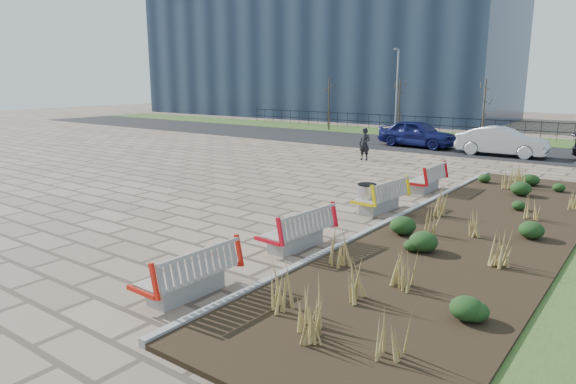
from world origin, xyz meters
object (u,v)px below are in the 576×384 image
Objects in this scene: bench_c at (380,195)px; lamp_west at (397,93)px; bench_d at (425,178)px; litter_bin at (367,199)px; car_blue at (417,133)px; car_silver at (502,141)px; bench_a at (186,271)px; bench_b at (296,228)px; pedestrian at (365,144)px.

lamp_west is (-9.00, 20.24, 2.54)m from bench_c.
litter_bin is (-0.21, -4.08, -0.05)m from bench_d.
bench_d is at bearing -149.20° from car_blue.
car_silver is (5.05, -0.72, -0.05)m from car_blue.
bench_a and bench_b have the same top height.
car_blue is 0.78× the size of lamp_west.
bench_a is at bearing -85.67° from bench_b.
pedestrian reaches higher than car_silver.
car_blue is (-4.95, 15.60, 0.37)m from litter_bin.
bench_a is 1.00× the size of bench_d.
bench_b and bench_d have the same top height.
pedestrian is at bearing 136.24° from car_silver.
pedestrian is 7.65m from car_silver.
bench_c is at bearing 179.37° from car_silver.
car_blue is at bearing 113.32° from bench_c.
lamp_west is (-3.70, 11.43, 2.23)m from pedestrian.
pedestrian reaches higher than bench_d.
bench_c is at bearing -66.03° from lamp_west.
bench_c is (0.00, 4.46, 0.00)m from bench_b.
bench_b is at bearing -67.20° from pedestrian.
pedestrian is (-5.09, 9.25, 0.36)m from litter_bin.
car_blue is at bearing -52.99° from lamp_west.
bench_a is at bearing -88.39° from litter_bin.
lamp_west reaches higher than bench_d.
lamp_west reaches higher than bench_b.
pedestrian is 0.27× the size of lamp_west.
pedestrian is 6.35m from car_blue.
lamp_west is (-8.79, 20.68, 2.59)m from litter_bin.
car_blue is at bearing 104.16° from bench_a.
car_silver is (-0.12, 14.43, 0.28)m from bench_c.
bench_d reaches higher than litter_bin.
bench_a is 1.29× the size of pedestrian.
bench_c is at bearing -90.91° from bench_d.
lamp_west is (-8.88, 5.81, 2.26)m from car_silver.
car_silver is (-0.12, 22.43, 0.28)m from bench_a.
bench_b is at bearing -90.91° from bench_d.
bench_d is at bearing 91.58° from bench_a.
lamp_west reaches higher than bench_a.
bench_c reaches higher than litter_bin.
car_silver reaches higher than bench_c.
car_silver reaches higher than litter_bin.
bench_d is 1.29× the size of pedestrian.
bench_c is (0.00, 8.00, 0.00)m from bench_a.
litter_bin is 0.55× the size of pedestrian.
bench_a and bench_c have the same top height.
bench_b is 14.29m from pedestrian.
lamp_west reaches higher than litter_bin.
bench_d is at bearing -61.54° from lamp_west.
litter_bin is at bearing 178.54° from car_silver.
pedestrian is (-5.30, 8.81, 0.31)m from bench_c.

